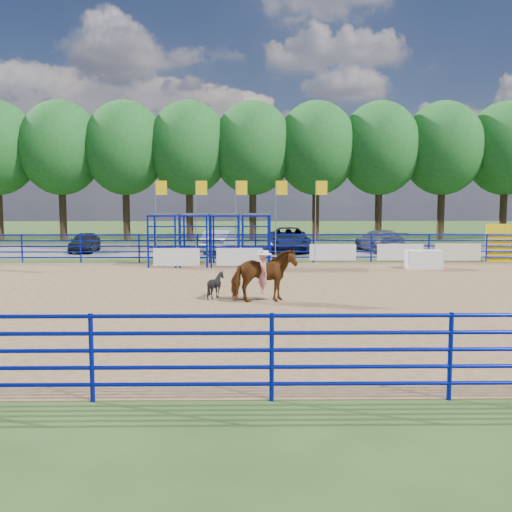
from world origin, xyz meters
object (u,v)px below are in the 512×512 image
car_a (85,242)px  car_c (289,239)px  car_d (380,241)px  announcer_table (424,259)px  calf (216,285)px  horse_and_rider (263,274)px  car_b (221,241)px

car_a → car_c: 12.61m
car_c → car_d: (5.66, -0.10, -0.07)m
announcer_table → car_c: 10.43m
car_c → car_d: size_ratio=1.15×
announcer_table → car_d: bearing=90.8°
car_a → car_d: size_ratio=0.78×
car_a → car_d: bearing=-3.0°
announcer_table → calf: (-9.40, -7.72, 0.01)m
calf → car_a: bearing=7.7°
calf → announcer_table: bearing=-71.9°
horse_and_rider → calf: size_ratio=2.61×
horse_and_rider → car_d: 18.68m
car_b → car_d: car_b is taller
car_b → announcer_table: bearing=152.3°
horse_and_rider → car_d: (7.70, 17.02, -0.25)m
calf → car_d: (9.28, 16.30, 0.22)m
calf → car_b: car_b is taller
calf → car_b: bearing=-19.2°
horse_and_rider → car_b: (-2.16, 16.36, -0.23)m
car_a → car_b: 8.42m
announcer_table → car_a: 20.24m
car_b → horse_and_rider: bearing=108.2°
car_b → calf: bearing=102.8°
calf → car_c: bearing=-33.7°
car_b → car_c: bearing=-159.0°
horse_and_rider → car_b: bearing=97.5°
horse_and_rider → calf: 1.80m
car_c → horse_and_rider: bearing=-95.2°
announcer_table → calf: calf is taller
car_d → car_b: bearing=-5.5°
calf → car_b: size_ratio=0.21×
announcer_table → car_b: size_ratio=0.38×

